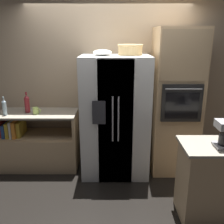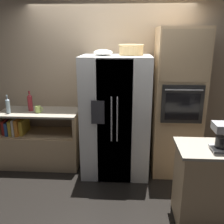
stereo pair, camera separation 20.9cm
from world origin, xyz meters
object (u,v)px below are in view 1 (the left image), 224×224
object	(u,v)px
wall_oven	(175,102)
refrigerator	(115,116)
fruit_bowl	(103,52)
wicker_basket	(131,49)
mug	(36,111)
bottle_tall	(5,107)
bottle_short	(27,103)

from	to	relation	value
wall_oven	refrigerator	bearing A→B (deg)	-175.78
refrigerator	fruit_bowl	bearing A→B (deg)	-168.76
refrigerator	fruit_bowl	distance (m)	0.95
wall_oven	fruit_bowl	world-z (taller)	wall_oven
wicker_basket	mug	size ratio (longest dim) A/B	2.92
fruit_bowl	bottle_tall	distance (m)	1.66
refrigerator	wall_oven	bearing A→B (deg)	4.22
refrigerator	fruit_bowl	xyz separation A→B (m)	(-0.18, -0.04, 0.93)
refrigerator	bottle_short	world-z (taller)	refrigerator
refrigerator	bottle_short	xyz separation A→B (m)	(-1.35, 0.14, 0.16)
bottle_short	mug	size ratio (longest dim) A/B	2.61
refrigerator	bottle_tall	bearing A→B (deg)	-179.71
bottle_tall	mug	distance (m)	0.45
refrigerator	wicker_basket	size ratio (longest dim) A/B	5.02
wall_oven	wicker_basket	xyz separation A→B (m)	(-0.69, -0.02, 0.78)
fruit_bowl	wall_oven	bearing A→B (deg)	5.39
wall_oven	mug	world-z (taller)	wall_oven
wicker_basket	mug	world-z (taller)	wicker_basket
fruit_bowl	bottle_short	world-z (taller)	fruit_bowl
bottle_short	refrigerator	bearing A→B (deg)	-5.90
mug	bottle_short	bearing A→B (deg)	148.52
wicker_basket	mug	distance (m)	1.67
refrigerator	mug	distance (m)	1.20
fruit_bowl	mug	xyz separation A→B (m)	(-1.02, 0.08, -0.86)
refrigerator	fruit_bowl	size ratio (longest dim) A/B	6.75
bottle_tall	mug	xyz separation A→B (m)	(0.45, 0.05, -0.07)
wall_oven	bottle_tall	size ratio (longest dim) A/B	7.68
refrigerator	wall_oven	world-z (taller)	wall_oven
refrigerator	mug	size ratio (longest dim) A/B	14.65
wall_oven	mug	xyz separation A→B (m)	(-2.10, -0.02, -0.12)
refrigerator	bottle_short	distance (m)	1.37
wall_oven	bottle_short	distance (m)	2.26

